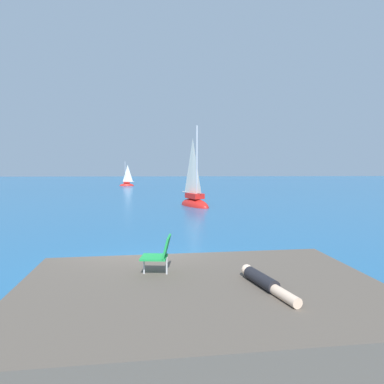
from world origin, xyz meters
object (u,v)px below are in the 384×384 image
(person_sunbather, at_px, (265,282))
(beach_chair, at_px, (160,253))
(sailboat_far, at_px, (127,184))
(sailboat_near, at_px, (195,201))

(person_sunbather, bearing_deg, beach_chair, -131.45)
(sailboat_far, relative_size, beach_chair, 4.88)
(sailboat_far, height_order, beach_chair, sailboat_far)
(person_sunbather, relative_size, beach_chair, 2.15)
(sailboat_far, bearing_deg, beach_chair, 94.17)
(sailboat_far, distance_m, beach_chair, 43.84)
(person_sunbather, height_order, beach_chair, beach_chair)
(sailboat_near, distance_m, person_sunbather, 19.30)
(sailboat_near, xyz_separation_m, beach_chair, (-1.68, -18.39, 0.94))
(beach_chair, bearing_deg, sailboat_far, -75.66)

